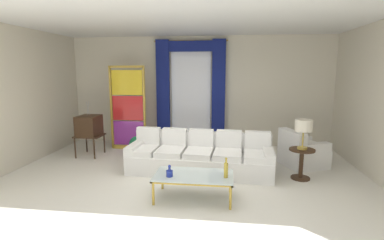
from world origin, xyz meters
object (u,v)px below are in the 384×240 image
Objects in this scene: peacock_figurine at (136,145)px; table_lamp_brass at (304,127)px; couch_white_long at (200,157)px; round_side_table at (301,161)px; bottle_blue_decanter at (169,173)px; stained_glass_divider at (128,110)px; bottle_crystal_tall at (226,169)px; coffee_table at (194,177)px; armchair_white at (301,153)px; vintage_tv at (89,126)px.

peacock_figurine is 4.01m from table_lamp_brass.
couch_white_long reaches higher than round_side_table.
stained_glass_divider is (-1.71, 2.94, 0.58)m from bottle_blue_decanter.
bottle_crystal_tall reaches higher than peacock_figurine.
bottle_crystal_tall is 3.38m from peacock_figurine.
stained_glass_divider reaches higher than coffee_table.
round_side_table is at bearing -103.35° from armchair_white.
stained_glass_divider is (-2.06, 1.49, 0.75)m from couch_white_long.
bottle_blue_decanter is 0.14× the size of vintage_tv.
armchair_white is at bearing 76.65° from table_lamp_brass.
table_lamp_brass reaches higher than bottle_blue_decanter.
couch_white_long is 2.65m from stained_glass_divider.
stained_glass_divider is 4.42m from round_side_table.
couch_white_long is at bearing -15.78° from vintage_tv.
peacock_figurine is 1.01× the size of round_side_table.
peacock_figurine is (-1.39, 2.54, -0.25)m from bottle_blue_decanter.
stained_glass_divider reaches higher than bottle_blue_decanter.
coffee_table is at bearing -53.39° from stained_glass_divider.
bottle_blue_decanter is 0.34× the size of table_lamp_brass.
peacock_figurine is (-1.74, 1.09, -0.09)m from couch_white_long.
armchair_white is 4.38m from stained_glass_divider.
round_side_table is at bearing 39.81° from bottle_crystal_tall.
stained_glass_divider is (-4.23, 0.86, 0.77)m from armchair_white.
armchair_white is at bearing 42.19° from coffee_table.
round_side_table is at bearing 28.61° from bottle_blue_decanter.
couch_white_long is 2.95m from vintage_tv.
bottle_crystal_tall reaches higher than coffee_table.
bottle_blue_decanter is at bearing -61.27° from peacock_figurine.
peacock_figurine is at bearing 147.85° from couch_white_long.
bottle_crystal_tall is 1.88m from round_side_table.
couch_white_long reaches higher than coffee_table.
stained_glass_divider reaches higher than peacock_figurine.
vintage_tv is at bearing 168.49° from round_side_table.
bottle_blue_decanter is at bearing -175.33° from bottle_crystal_tall.
stained_glass_divider reaches higher than round_side_table.
stained_glass_divider reaches higher than vintage_tv.
round_side_table is at bearing 30.05° from coffee_table.
table_lamp_brass is (4.03, -1.67, -0.03)m from stained_glass_divider.
vintage_tv reaches higher than peacock_figurine.
peacock_figurine is (-1.76, 2.40, -0.16)m from coffee_table.
couch_white_long is 9.02× the size of bottle_crystal_tall.
vintage_tv reaches higher than round_side_table.
couch_white_long is at bearing -35.94° from stained_glass_divider.
bottle_crystal_tall is 1.93m from table_lamp_brass.
table_lamp_brass is at bearing -5.22° from couch_white_long.
bottle_blue_decanter is 2.91m from peacock_figurine.
couch_white_long reaches higher than peacock_figurine.
coffee_table is at bearing -149.95° from table_lamp_brass.
armchair_white is at bearing 16.31° from couch_white_long.
table_lamp_brass reaches higher than round_side_table.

